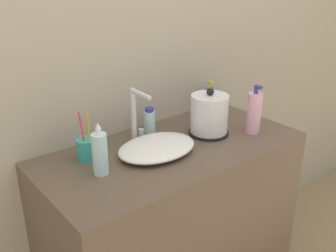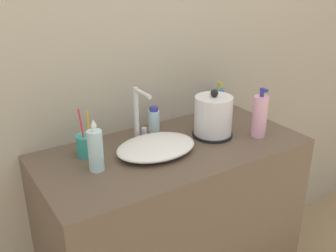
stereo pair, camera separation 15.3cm
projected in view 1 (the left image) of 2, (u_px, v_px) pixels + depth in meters
name	position (u px, v px, depth m)	size (l,w,h in m)	color
wall_back	(130.00, 40.00, 1.65)	(6.00, 0.04, 2.60)	#ADA38E
vanity_counter	(172.00, 237.00, 1.78)	(1.10, 0.53, 0.91)	brown
sink_basin	(157.00, 147.00, 1.54)	(0.33, 0.24, 0.05)	white
faucet	(136.00, 113.00, 1.61)	(0.06, 0.13, 0.23)	silver
electric_kettle	(209.00, 116.00, 1.69)	(0.17, 0.17, 0.21)	black
toothbrush_cup	(87.00, 149.00, 1.49)	(0.08, 0.08, 0.19)	teal
lotion_bottle	(209.00, 99.00, 1.95)	(0.05, 0.05, 0.16)	#3370B7
shampoo_bottle	(254.00, 113.00, 1.70)	(0.06, 0.06, 0.22)	#EAA8C6
mouthwash_bottle	(100.00, 153.00, 1.37)	(0.05, 0.05, 0.20)	silver
hand_cream_bottle	(149.00, 121.00, 1.72)	(0.05, 0.05, 0.11)	silver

